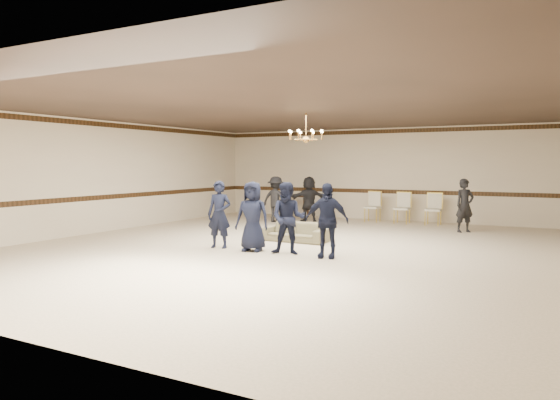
{
  "coord_description": "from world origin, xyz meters",
  "views": [
    {
      "loc": [
        5.49,
        -10.57,
        1.96
      ],
      "look_at": [
        0.08,
        -0.5,
        1.16
      ],
      "focal_mm": 33.18,
      "sensor_mm": 36.0,
      "label": 1
    }
  ],
  "objects_px": {
    "boy_a": "(219,214)",
    "console_table": "(296,206)",
    "boy_d": "(327,220)",
    "adult_right": "(465,205)",
    "adult_left": "(276,199)",
    "banquet_chair_left": "(373,207)",
    "boy_b": "(252,216)",
    "banquet_chair_mid": "(402,208)",
    "settee": "(295,232)",
    "banquet_chair_right": "(433,209)",
    "chandelier": "(306,126)",
    "adult_mid": "(309,199)",
    "boy_c": "(288,218)"
  },
  "relations": [
    {
      "from": "settee",
      "to": "adult_mid",
      "type": "relative_size",
      "value": 1.08
    },
    {
      "from": "boy_c",
      "to": "settee",
      "type": "distance_m",
      "value": 1.96
    },
    {
      "from": "chandelier",
      "to": "boy_b",
      "type": "xyz_separation_m",
      "value": [
        -0.5,
        -1.72,
        -2.09
      ]
    },
    {
      "from": "settee",
      "to": "boy_c",
      "type": "bearing_deg",
      "value": -67.46
    },
    {
      "from": "banquet_chair_mid",
      "to": "boy_b",
      "type": "bearing_deg",
      "value": -104.84
    },
    {
      "from": "boy_d",
      "to": "adult_mid",
      "type": "bearing_deg",
      "value": 107.43
    },
    {
      "from": "chandelier",
      "to": "settee",
      "type": "relative_size",
      "value": 0.57
    },
    {
      "from": "settee",
      "to": "adult_right",
      "type": "xyz_separation_m",
      "value": [
        3.49,
        3.88,
        0.53
      ]
    },
    {
      "from": "chandelier",
      "to": "adult_left",
      "type": "bearing_deg",
      "value": 128.06
    },
    {
      "from": "settee",
      "to": "banquet_chair_mid",
      "type": "distance_m",
      "value": 5.35
    },
    {
      "from": "boy_a",
      "to": "banquet_chair_right",
      "type": "bearing_deg",
      "value": 52.23
    },
    {
      "from": "console_table",
      "to": "banquet_chair_right",
      "type": "bearing_deg",
      "value": -3.6
    },
    {
      "from": "boy_b",
      "to": "settee",
      "type": "distance_m",
      "value": 1.84
    },
    {
      "from": "adult_mid",
      "to": "console_table",
      "type": "height_order",
      "value": "adult_mid"
    },
    {
      "from": "settee",
      "to": "banquet_chair_right",
      "type": "height_order",
      "value": "banquet_chair_right"
    },
    {
      "from": "boy_a",
      "to": "banquet_chair_left",
      "type": "xyz_separation_m",
      "value": [
        1.43,
        6.91,
        -0.28
      ]
    },
    {
      "from": "chandelier",
      "to": "console_table",
      "type": "bearing_deg",
      "value": 118.85
    },
    {
      "from": "boy_a",
      "to": "console_table",
      "type": "bearing_deg",
      "value": 91.07
    },
    {
      "from": "boy_d",
      "to": "adult_right",
      "type": "xyz_separation_m",
      "value": [
        1.88,
        5.62,
        -0.02
      ]
    },
    {
      "from": "boy_b",
      "to": "banquet_chair_mid",
      "type": "height_order",
      "value": "boy_b"
    },
    {
      "from": "boy_b",
      "to": "banquet_chair_mid",
      "type": "relative_size",
      "value": 1.55
    },
    {
      "from": "boy_a",
      "to": "adult_left",
      "type": "bearing_deg",
      "value": 93.55
    },
    {
      "from": "boy_c",
      "to": "banquet_chair_right",
      "type": "height_order",
      "value": "boy_c"
    },
    {
      "from": "boy_d",
      "to": "adult_right",
      "type": "height_order",
      "value": "boy_d"
    },
    {
      "from": "settee",
      "to": "banquet_chair_mid",
      "type": "xyz_separation_m",
      "value": [
        1.34,
        5.17,
        0.26
      ]
    },
    {
      "from": "boy_a",
      "to": "settee",
      "type": "distance_m",
      "value": 2.13
    },
    {
      "from": "adult_left",
      "to": "banquet_chair_right",
      "type": "bearing_deg",
      "value": -163.88
    },
    {
      "from": "settee",
      "to": "boy_d",
      "type": "bearing_deg",
      "value": -46.83
    },
    {
      "from": "boy_b",
      "to": "adult_right",
      "type": "distance_m",
      "value": 6.72
    },
    {
      "from": "settee",
      "to": "banquet_chair_mid",
      "type": "relative_size",
      "value": 1.63
    },
    {
      "from": "boy_c",
      "to": "banquet_chair_mid",
      "type": "xyz_separation_m",
      "value": [
        0.63,
        6.91,
        -0.28
      ]
    },
    {
      "from": "boy_c",
      "to": "adult_left",
      "type": "relative_size",
      "value": 1.02
    },
    {
      "from": "banquet_chair_left",
      "to": "console_table",
      "type": "xyz_separation_m",
      "value": [
        -3.0,
        0.2,
        -0.1
      ]
    },
    {
      "from": "adult_right",
      "to": "banquet_chair_mid",
      "type": "xyz_separation_m",
      "value": [
        -2.15,
        1.29,
        -0.26
      ]
    },
    {
      "from": "banquet_chair_mid",
      "to": "banquet_chair_right",
      "type": "bearing_deg",
      "value": -2.33
    },
    {
      "from": "adult_left",
      "to": "banquet_chair_left",
      "type": "distance_m",
      "value": 3.27
    },
    {
      "from": "boy_b",
      "to": "adult_right",
      "type": "bearing_deg",
      "value": 45.07
    },
    {
      "from": "adult_left",
      "to": "adult_mid",
      "type": "relative_size",
      "value": 1.0
    },
    {
      "from": "boy_d",
      "to": "adult_left",
      "type": "distance_m",
      "value": 6.73
    },
    {
      "from": "adult_mid",
      "to": "banquet_chair_right",
      "type": "xyz_separation_m",
      "value": [
        3.95,
        0.89,
        -0.26
      ]
    },
    {
      "from": "banquet_chair_right",
      "to": "console_table",
      "type": "relative_size",
      "value": 1.06
    },
    {
      "from": "chandelier",
      "to": "adult_left",
      "type": "distance_m",
      "value": 5.04
    },
    {
      "from": "banquet_chair_left",
      "to": "banquet_chair_mid",
      "type": "relative_size",
      "value": 1.0
    },
    {
      "from": "boy_c",
      "to": "console_table",
      "type": "bearing_deg",
      "value": 100.33
    },
    {
      "from": "boy_d",
      "to": "banquet_chair_left",
      "type": "relative_size",
      "value": 1.55
    },
    {
      "from": "adult_mid",
      "to": "adult_right",
      "type": "relative_size",
      "value": 1.0
    },
    {
      "from": "chandelier",
      "to": "boy_b",
      "type": "height_order",
      "value": "chandelier"
    },
    {
      "from": "boy_b",
      "to": "adult_left",
      "type": "bearing_deg",
      "value": 101.83
    },
    {
      "from": "adult_left",
      "to": "console_table",
      "type": "xyz_separation_m",
      "value": [
        -0.15,
        1.79,
        -0.37
      ]
    },
    {
      "from": "boy_b",
      "to": "adult_mid",
      "type": "height_order",
      "value": "boy_b"
    }
  ]
}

